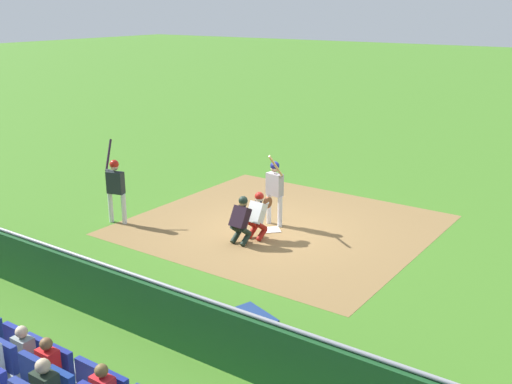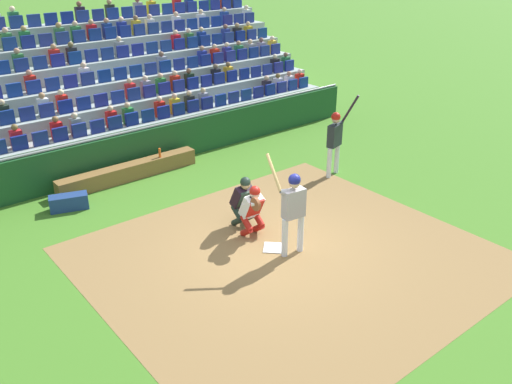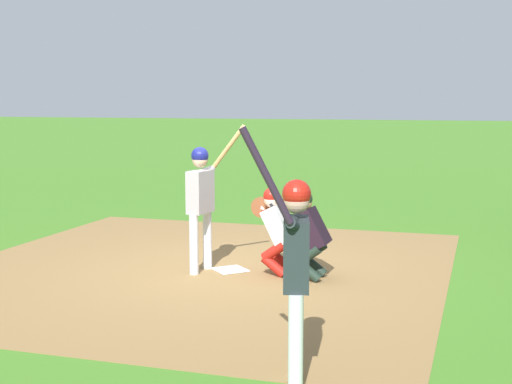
{
  "view_description": "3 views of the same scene",
  "coord_description": "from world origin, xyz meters",
  "px_view_note": "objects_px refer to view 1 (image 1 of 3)",
  "views": [
    {
      "loc": [
        8.41,
        -12.92,
        5.91
      ],
      "look_at": [
        -0.28,
        -0.35,
        1.14
      ],
      "focal_mm": 42.36,
      "sensor_mm": 36.0,
      "label": 1
    },
    {
      "loc": [
        6.65,
        7.53,
        6.09
      ],
      "look_at": [
        -0.04,
        -0.66,
        1.09
      ],
      "focal_mm": 37.96,
      "sensor_mm": 36.0,
      "label": 2
    },
    {
      "loc": [
        -9.94,
        -3.47,
        2.52
      ],
      "look_at": [
        0.25,
        -0.32,
        1.15
      ],
      "focal_mm": 51.12,
      "sensor_mm": 36.0,
      "label": 3
    }
  ],
  "objects_px": {
    "catcher_crouching": "(258,213)",
    "home_plate_umpire": "(241,218)",
    "batter_at_plate": "(275,186)",
    "on_deck_batter": "(115,184)",
    "water_bottle_on_bench": "(120,277)",
    "dugout_bench": "(152,307)",
    "equipment_duffel_bag": "(257,322)",
    "home_plate_marker": "(272,230)"
  },
  "relations": [
    {
      "from": "catcher_crouching",
      "to": "home_plate_umpire",
      "type": "height_order",
      "value": "catcher_crouching"
    },
    {
      "from": "batter_at_plate",
      "to": "on_deck_batter",
      "type": "height_order",
      "value": "on_deck_batter"
    },
    {
      "from": "on_deck_batter",
      "to": "water_bottle_on_bench",
      "type": "bearing_deg",
      "value": -42.22
    },
    {
      "from": "batter_at_plate",
      "to": "dugout_bench",
      "type": "bearing_deg",
      "value": -81.74
    },
    {
      "from": "dugout_bench",
      "to": "equipment_duffel_bag",
      "type": "xyz_separation_m",
      "value": [
        2.02,
        0.73,
        -0.03
      ]
    },
    {
      "from": "home_plate_marker",
      "to": "dugout_bench",
      "type": "bearing_deg",
      "value": -82.87
    },
    {
      "from": "on_deck_batter",
      "to": "catcher_crouching",
      "type": "bearing_deg",
      "value": 17.91
    },
    {
      "from": "equipment_duffel_bag",
      "to": "on_deck_batter",
      "type": "relative_size",
      "value": 0.4
    },
    {
      "from": "batter_at_plate",
      "to": "home_plate_umpire",
      "type": "relative_size",
      "value": 1.7
    },
    {
      "from": "water_bottle_on_bench",
      "to": "home_plate_umpire",
      "type": "bearing_deg",
      "value": 87.91
    },
    {
      "from": "catcher_crouching",
      "to": "equipment_duffel_bag",
      "type": "distance_m",
      "value": 4.76
    },
    {
      "from": "dugout_bench",
      "to": "on_deck_batter",
      "type": "relative_size",
      "value": 1.77
    },
    {
      "from": "dugout_bench",
      "to": "on_deck_batter",
      "type": "bearing_deg",
      "value": 143.64
    },
    {
      "from": "batter_at_plate",
      "to": "dugout_bench",
      "type": "relative_size",
      "value": 0.53
    },
    {
      "from": "home_plate_marker",
      "to": "catcher_crouching",
      "type": "height_order",
      "value": "catcher_crouching"
    },
    {
      "from": "batter_at_plate",
      "to": "home_plate_umpire",
      "type": "xyz_separation_m",
      "value": [
        0.03,
        -1.61,
        -0.46
      ]
    },
    {
      "from": "catcher_crouching",
      "to": "home_plate_umpire",
      "type": "relative_size",
      "value": 1.0
    },
    {
      "from": "catcher_crouching",
      "to": "on_deck_batter",
      "type": "distance_m",
      "value": 4.15
    },
    {
      "from": "batter_at_plate",
      "to": "dugout_bench",
      "type": "distance_m",
      "value": 5.85
    },
    {
      "from": "home_plate_marker",
      "to": "home_plate_umpire",
      "type": "relative_size",
      "value": 0.35
    },
    {
      "from": "home_plate_umpire",
      "to": "on_deck_batter",
      "type": "bearing_deg",
      "value": -169.01
    },
    {
      "from": "home_plate_marker",
      "to": "dugout_bench",
      "type": "distance_m",
      "value": 5.38
    },
    {
      "from": "home_plate_marker",
      "to": "home_plate_umpire",
      "type": "height_order",
      "value": "home_plate_umpire"
    },
    {
      "from": "catcher_crouching",
      "to": "water_bottle_on_bench",
      "type": "bearing_deg",
      "value": -93.77
    },
    {
      "from": "home_plate_marker",
      "to": "water_bottle_on_bench",
      "type": "distance_m",
      "value": 5.29
    },
    {
      "from": "home_plate_marker",
      "to": "dugout_bench",
      "type": "xyz_separation_m",
      "value": [
        0.67,
        -5.33,
        0.2
      ]
    },
    {
      "from": "home_plate_umpire",
      "to": "water_bottle_on_bench",
      "type": "xyz_separation_m",
      "value": [
        -0.15,
        -4.02,
        -0.12
      ]
    },
    {
      "from": "catcher_crouching",
      "to": "equipment_duffel_bag",
      "type": "relative_size",
      "value": 1.4
    },
    {
      "from": "catcher_crouching",
      "to": "on_deck_batter",
      "type": "height_order",
      "value": "on_deck_batter"
    },
    {
      "from": "home_plate_umpire",
      "to": "catcher_crouching",
      "type": "bearing_deg",
      "value": 74.05
    },
    {
      "from": "home_plate_marker",
      "to": "equipment_duffel_bag",
      "type": "bearing_deg",
      "value": -59.78
    },
    {
      "from": "home_plate_marker",
      "to": "equipment_duffel_bag",
      "type": "xyz_separation_m",
      "value": [
        2.68,
        -4.61,
        0.17
      ]
    },
    {
      "from": "water_bottle_on_bench",
      "to": "equipment_duffel_bag",
      "type": "relative_size",
      "value": 0.29
    },
    {
      "from": "water_bottle_on_bench",
      "to": "batter_at_plate",
      "type": "bearing_deg",
      "value": 88.82
    },
    {
      "from": "home_plate_marker",
      "to": "home_plate_umpire",
      "type": "bearing_deg",
      "value": -96.13
    },
    {
      "from": "equipment_duffel_bag",
      "to": "dugout_bench",
      "type": "bearing_deg",
      "value": -141.17
    },
    {
      "from": "batter_at_plate",
      "to": "dugout_bench",
      "type": "xyz_separation_m",
      "value": [
        0.83,
        -5.71,
        -0.93
      ]
    },
    {
      "from": "home_plate_marker",
      "to": "catcher_crouching",
      "type": "bearing_deg",
      "value": -88.23
    },
    {
      "from": "home_plate_umpire",
      "to": "home_plate_marker",
      "type": "bearing_deg",
      "value": 83.87
    },
    {
      "from": "dugout_bench",
      "to": "water_bottle_on_bench",
      "type": "xyz_separation_m",
      "value": [
        -0.95,
        0.08,
        0.35
      ]
    },
    {
      "from": "catcher_crouching",
      "to": "water_bottle_on_bench",
      "type": "relative_size",
      "value": 4.88
    },
    {
      "from": "home_plate_marker",
      "to": "catcher_crouching",
      "type": "xyz_separation_m",
      "value": [
        0.02,
        -0.69,
        0.7
      ]
    }
  ]
}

